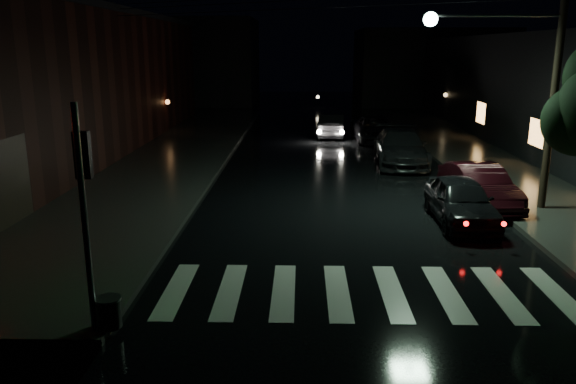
# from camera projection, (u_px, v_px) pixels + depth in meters

# --- Properties ---
(ground) EXTENTS (120.00, 120.00, 0.00)m
(ground) POSITION_uv_depth(u_px,v_px,m) (227.00, 300.00, 12.00)
(ground) COLOR black
(ground) RESTS_ON ground
(sidewalk_left) EXTENTS (6.00, 44.00, 0.15)m
(sidewalk_left) POSITION_uv_depth(u_px,v_px,m) (158.00, 165.00, 25.66)
(sidewalk_left) COLOR #282826
(sidewalk_left) RESTS_ON ground
(sidewalk_right) EXTENTS (4.00, 44.00, 0.15)m
(sidewalk_right) POSITION_uv_depth(u_px,v_px,m) (488.00, 166.00, 25.30)
(sidewalk_right) COLOR #282826
(sidewalk_right) RESTS_ON ground
(building_left) EXTENTS (10.00, 36.00, 7.00)m
(building_left) POSITION_uv_depth(u_px,v_px,m) (19.00, 86.00, 26.92)
(building_left) COLOR black
(building_left) RESTS_ON ground
(building_far_left) EXTENTS (14.00, 10.00, 8.00)m
(building_far_left) POSITION_uv_depth(u_px,v_px,m) (184.00, 61.00, 54.83)
(building_far_left) COLOR black
(building_far_left) RESTS_ON ground
(building_far_right) EXTENTS (14.00, 10.00, 7.00)m
(building_far_right) POSITION_uv_depth(u_px,v_px,m) (430.00, 67.00, 54.37)
(building_far_right) COLOR black
(building_far_right) RESTS_ON ground
(crosswalk) EXTENTS (9.00, 3.00, 0.01)m
(crosswalk) POSITION_uv_depth(u_px,v_px,m) (365.00, 292.00, 12.41)
(crosswalk) COLOR beige
(crosswalk) RESTS_ON ground
(signal_pole_corner) EXTENTS (0.68, 0.61, 4.20)m
(signal_pole_corner) POSITION_uv_depth(u_px,v_px,m) (97.00, 256.00, 10.26)
(signal_pole_corner) COLOR slate
(signal_pole_corner) RESTS_ON ground
(utility_pole) EXTENTS (4.92, 0.44, 8.00)m
(utility_pole) POSITION_uv_depth(u_px,v_px,m) (535.00, 69.00, 17.43)
(utility_pole) COLOR black
(utility_pole) RESTS_ON ground
(parked_car_a) EXTENTS (1.70, 4.15, 1.41)m
(parked_car_a) POSITION_uv_depth(u_px,v_px,m) (461.00, 201.00, 17.21)
(parked_car_a) COLOR black
(parked_car_a) RESTS_ON ground
(parked_car_b) EXTENTS (1.88, 4.45, 1.43)m
(parked_car_b) POSITION_uv_depth(u_px,v_px,m) (479.00, 186.00, 19.02)
(parked_car_b) COLOR black
(parked_car_b) RESTS_ON ground
(parked_car_c) EXTENTS (2.61, 5.68, 1.61)m
(parked_car_c) POSITION_uv_depth(u_px,v_px,m) (400.00, 147.00, 25.99)
(parked_car_c) COLOR black
(parked_car_c) RESTS_ON ground
(parked_car_d) EXTENTS (2.53, 5.16, 1.41)m
(parked_car_d) POSITION_uv_depth(u_px,v_px,m) (375.00, 129.00, 32.39)
(parked_car_d) COLOR black
(parked_car_d) RESTS_ON ground
(oncoming_car) EXTENTS (1.76, 4.33, 1.40)m
(oncoming_car) POSITION_uv_depth(u_px,v_px,m) (331.00, 125.00, 34.04)
(oncoming_car) COLOR black
(oncoming_car) RESTS_ON ground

